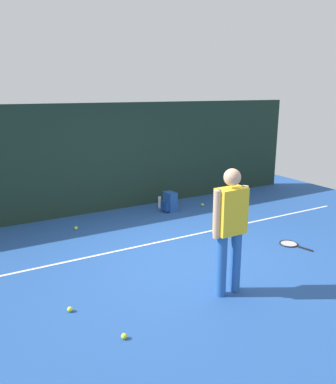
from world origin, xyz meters
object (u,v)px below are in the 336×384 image
Objects in this scene: tennis_ball_near_player at (76,228)px; water_bottle at (160,202)px; tennis_player at (230,225)px; tennis_racket at (290,244)px; tennis_ball_mid_court at (124,336)px; tennis_ball_by_fence at (70,309)px; backpack at (170,202)px; tennis_ball_far_left at (202,205)px.

tennis_ball_near_player is 0.24× the size of water_bottle.
tennis_player reaches higher than tennis_ball_near_player.
tennis_racket is 9.65× the size of tennis_ball_mid_court.
tennis_player is 2.67× the size of tennis_racket.
tennis_ball_near_player is (-3.05, 2.62, 0.02)m from tennis_racket.
tennis_ball_near_player is 1.00× the size of tennis_ball_by_fence.
backpack reaches higher than tennis_ball_far_left.
tennis_player is 3.67m from tennis_ball_near_player.
tennis_player is 2.26m from tennis_ball_by_fence.
tennis_ball_mid_court is at bearing -41.07° from backpack.
tennis_player is 25.76× the size of tennis_ball_by_fence.
water_bottle is (3.03, 3.26, 0.10)m from tennis_ball_by_fence.
tennis_ball_mid_court is 4.88m from water_bottle.
backpack is 6.67× the size of tennis_ball_by_fence.
tennis_racket is 9.65× the size of tennis_ball_far_left.
backpack is 2.20m from tennis_ball_near_player.
tennis_ball_near_player and tennis_ball_far_left have the same top height.
tennis_ball_near_player is at bearing -91.46° from backpack.
tennis_ball_far_left is (3.62, 3.72, 0.00)m from tennis_ball_mid_court.
water_bottle is at bearing -170.65° from backpack.
tennis_ball_by_fence is (-3.11, -2.94, -0.18)m from backpack.
tennis_ball_by_fence and tennis_ball_far_left have the same top height.
tennis_ball_near_player is at bearing -73.73° from tennis_player.
tennis_ball_mid_court is at bearing -66.39° from tennis_ball_by_fence.
backpack is (-0.86, 2.76, 0.20)m from tennis_racket.
tennis_ball_far_left is at bearing -120.81° from tennis_player.
backpack is at bearing -108.77° from tennis_player.
tennis_ball_by_fence is 0.24× the size of water_bottle.
tennis_ball_by_fence is at bearing -132.97° from water_bottle.
tennis_player is 1.88m from tennis_ball_mid_court.
water_bottle is at bearing 158.98° from tennis_ball_far_left.
tennis_ball_by_fence is (-1.97, 0.59, -0.93)m from tennis_player.
tennis_ball_mid_court is at bearing -123.19° from water_bottle.
tennis_ball_far_left is at bearing 82.01° from backpack.
tennis_player is 25.76× the size of tennis_ball_near_player.
tennis_ball_near_player is at bearing -167.95° from water_bottle.
tennis_ball_near_player is at bearing 81.16° from tennis_ball_mid_court.
backpack is 4.67m from tennis_ball_mid_court.
water_bottle is at bearing 47.03° from tennis_ball_by_fence.
tennis_ball_by_fence is at bearing -108.28° from tennis_ball_near_player.
water_bottle is (2.11, 0.45, 0.10)m from tennis_ball_near_player.
tennis_racket is 3.22m from water_bottle.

